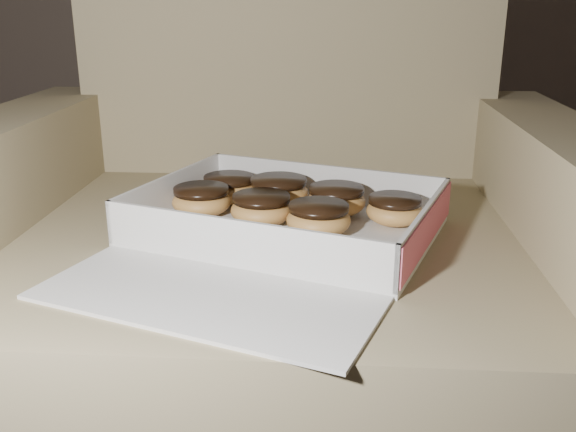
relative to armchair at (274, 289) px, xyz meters
The scene contains 14 objects.
armchair is the anchor object (origin of this frame).
bakery_box 0.21m from the armchair, 82.29° to the right, with size 0.55×0.59×0.07m.
donut_a 0.19m from the armchair, 98.19° to the right, with size 0.09×0.09×0.05m.
donut_b 0.22m from the armchair, 57.23° to the right, with size 0.09×0.09×0.05m.
donut_c 0.21m from the armchair, 159.03° to the right, with size 0.09×0.09×0.05m.
donut_d 0.19m from the armchair, 159.79° to the left, with size 0.09×0.09×0.05m.
donut_e 0.20m from the armchair, 14.00° to the right, with size 0.09×0.09×0.05m.
donut_f 0.17m from the armchair, 48.35° to the left, with size 0.10×0.10×0.05m.
donut_g 0.26m from the armchair, 18.42° to the right, with size 0.09×0.09×0.04m.
crumb_a 0.19m from the armchair, 98.79° to the right, with size 0.01×0.01×0.00m, color black.
crumb_b 0.25m from the armchair, 76.57° to the right, with size 0.01×0.01×0.00m, color black.
crumb_c 0.23m from the armchair, 69.49° to the right, with size 0.01×0.01×0.00m, color black.
crumb_d 0.23m from the armchair, 88.98° to the right, with size 0.01×0.01×0.00m, color black.
crumb_e 0.28m from the armchair, 60.53° to the right, with size 0.01×0.01×0.00m, color black.
Camera 1 is at (0.19, -0.19, 0.80)m, focal length 40.00 mm.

